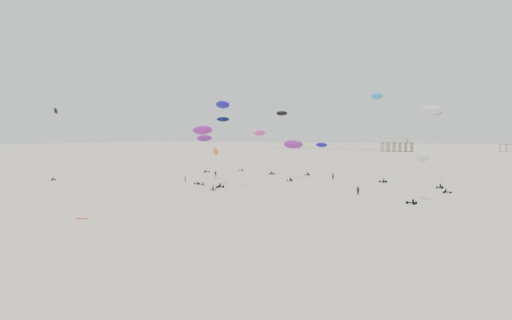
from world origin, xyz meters
The scene contains 23 objects.
ground_plane centered at (0.00, 200.00, 0.00)m, with size 900.00×900.00×0.00m, color beige.
pavilion_main centered at (-10.00, 350.00, 4.22)m, with size 21.00×13.00×9.80m.
pavilion_small centered at (60.00, 380.00, 3.49)m, with size 9.00×7.00×8.00m.
pier_fence centered at (-62.00, 350.00, 0.77)m, with size 80.20×0.20×1.50m.
rig_0 centered at (-14.41, 93.45, 7.18)m, with size 7.88×4.89×12.55m.
rig_1 centered at (-1.84, 136.72, 5.72)m, with size 5.18×7.45×10.37m.
rig_2 centered at (-65.66, 95.33, 15.41)m, with size 8.59×10.08×20.62m.
rig_3 centered at (-33.41, 132.01, 12.36)m, with size 8.83×4.15×18.31m.
rig_4 centered at (-9.22, 89.02, 15.01)m, with size 4.80×5.25×20.29m.
rig_5 centered at (-16.16, 141.33, 12.46)m, with size 5.79×16.75×23.30m.
rig_6 centered at (-24.00, 106.24, 12.58)m, with size 10.12×15.17×17.72m.
rig_7 centered at (19.52, 123.38, 15.58)m, with size 5.87×6.44×23.68m.
rig_8 centered at (-16.26, 98.10, 7.27)m, with size 7.37×4.74×9.58m.
rig_9 centered at (-25.77, 145.58, 10.90)m, with size 7.90×7.16×14.17m.
rig_10 centered at (34.64, 106.94, 15.06)m, with size 7.23×6.71×19.06m.
rig_11 centered at (-3.74, 121.22, 8.37)m, with size 5.82×9.97×12.01m.
rig_12 centered at (33.82, 121.93, 13.87)m, with size 6.36×16.44×21.43m.
rig_13 centered at (33.88, 87.61, 7.10)m, with size 4.03×9.07×9.98m.
spectator_0 centered at (-25.78, 100.25, 0.00)m, with size 0.72×0.50×1.98m, color black.
spectator_1 centered at (21.19, 92.33, 0.00)m, with size 1.04×0.60×2.13m, color black.
spectator_2 centered at (-26.12, 117.08, 0.00)m, with size 1.33×0.72×2.26m, color black.
spectator_3 centered at (7.35, 122.85, 0.00)m, with size 0.84×0.58×2.32m, color black.
grounded_kite_b centered at (-9.80, 46.58, 0.00)m, with size 1.80×0.70×0.07m, color red.
Camera 1 is at (44.32, -9.75, 12.75)m, focal length 35.00 mm.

